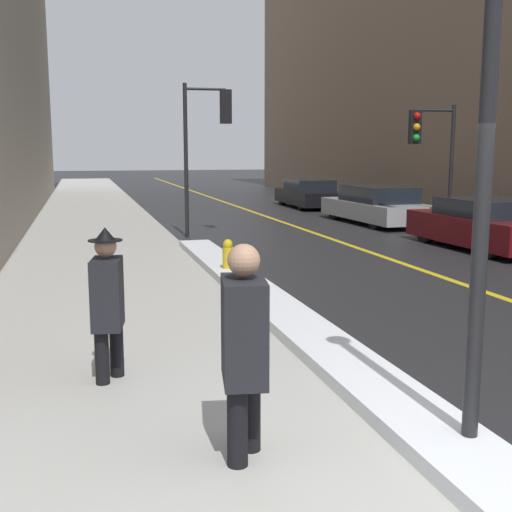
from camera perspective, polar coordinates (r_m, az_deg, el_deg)
ground_plane at (r=4.77m, az=18.69°, el=-20.08°), size 160.00×160.00×0.00m
sidewalk_slab at (r=18.56m, az=-13.82°, el=1.86°), size 4.00×80.00×0.01m
road_centre_stripe at (r=19.63m, az=3.97°, el=2.48°), size 0.16×80.00×0.00m
snow_bank_curb at (r=9.63m, az=1.10°, el=-4.12°), size 0.73×13.08×0.15m
building_facade_right at (r=30.39m, az=16.79°, el=20.83°), size 6.00×36.00×17.22m
lamp_post at (r=4.92m, az=19.92°, el=12.52°), size 0.28×0.28×4.32m
traffic_light_near at (r=17.69m, az=-4.14°, el=11.38°), size 1.31×0.32×4.11m
traffic_light_far at (r=18.26m, az=15.11°, el=9.76°), size 1.31×0.33×3.56m
pedestrian_nearside at (r=4.76m, az=-1.08°, el=-7.68°), size 0.39×0.58×1.65m
pedestrian_in_fedora at (r=6.56m, az=-13.07°, el=-3.68°), size 0.36×0.52×1.57m
parked_car_maroon at (r=16.30m, az=19.65°, el=2.63°), size 1.87×4.25×1.21m
parked_car_silver at (r=21.24m, az=10.67°, el=4.43°), size 1.96×4.90×1.22m
parked_car_black at (r=27.17m, az=4.70°, el=5.53°), size 1.86×4.48×1.17m
fire_hydrant at (r=11.95m, az=-2.51°, el=-0.19°), size 0.20×0.20×0.70m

